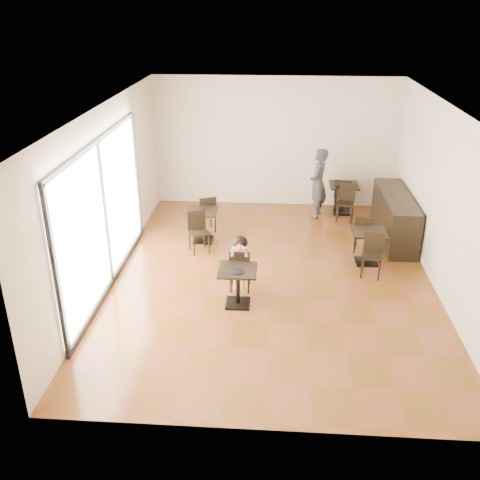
# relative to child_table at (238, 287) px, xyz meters

# --- Properties ---
(floor) EXTENTS (6.00, 8.00, 0.01)m
(floor) POSITION_rel_child_table_xyz_m (0.56, 1.06, -0.34)
(floor) COLOR brown
(floor) RESTS_ON ground
(ceiling) EXTENTS (6.00, 8.00, 0.01)m
(ceiling) POSITION_rel_child_table_xyz_m (0.56, 1.06, 2.86)
(ceiling) COLOR white
(ceiling) RESTS_ON floor
(wall_back) EXTENTS (6.00, 0.01, 3.20)m
(wall_back) POSITION_rel_child_table_xyz_m (0.56, 5.06, 1.26)
(wall_back) COLOR silver
(wall_back) RESTS_ON floor
(wall_front) EXTENTS (6.00, 0.01, 3.20)m
(wall_front) POSITION_rel_child_table_xyz_m (0.56, -2.94, 1.26)
(wall_front) COLOR silver
(wall_front) RESTS_ON floor
(wall_left) EXTENTS (0.01, 8.00, 3.20)m
(wall_left) POSITION_rel_child_table_xyz_m (-2.44, 1.06, 1.26)
(wall_left) COLOR silver
(wall_left) RESTS_ON floor
(wall_right) EXTENTS (0.01, 8.00, 3.20)m
(wall_right) POSITION_rel_child_table_xyz_m (3.56, 1.06, 1.26)
(wall_right) COLOR silver
(wall_right) RESTS_ON floor
(storefront_window) EXTENTS (0.04, 4.50, 2.60)m
(storefront_window) POSITION_rel_child_table_xyz_m (-2.41, 0.56, 1.06)
(storefront_window) COLOR white
(storefront_window) RESTS_ON floor
(child_table) EXTENTS (0.65, 0.65, 0.69)m
(child_table) POSITION_rel_child_table_xyz_m (0.00, 0.00, 0.00)
(child_table) COLOR black
(child_table) RESTS_ON floor
(child_chair) EXTENTS (0.37, 0.37, 0.83)m
(child_chair) POSITION_rel_child_table_xyz_m (0.00, 0.55, 0.07)
(child_chair) COLOR black
(child_chair) RESTS_ON floor
(child) EXTENTS (0.37, 0.52, 1.04)m
(child) POSITION_rel_child_table_xyz_m (0.00, 0.55, 0.18)
(child) COLOR gray
(child) RESTS_ON child_chair
(plate) EXTENTS (0.23, 0.23, 0.01)m
(plate) POSITION_rel_child_table_xyz_m (0.00, -0.10, 0.35)
(plate) COLOR black
(plate) RESTS_ON child_table
(pizza_slice) EXTENTS (0.24, 0.19, 0.06)m
(pizza_slice) POSITION_rel_child_table_xyz_m (0.00, 0.36, 0.56)
(pizza_slice) COLOR #EFB97E
(pizza_slice) RESTS_ON child
(adult_patron) EXTENTS (0.52, 0.68, 1.68)m
(adult_patron) POSITION_rel_child_table_xyz_m (1.60, 4.23, 0.50)
(adult_patron) COLOR #343439
(adult_patron) RESTS_ON floor
(cafe_table_mid) EXTENTS (0.79, 0.79, 0.69)m
(cafe_table_mid) POSITION_rel_child_table_xyz_m (2.45, 1.78, 0.00)
(cafe_table_mid) COLOR black
(cafe_table_mid) RESTS_ON floor
(cafe_table_left) EXTENTS (0.90, 0.90, 0.71)m
(cafe_table_left) POSITION_rel_child_table_xyz_m (-0.96, 2.62, 0.01)
(cafe_table_left) COLOR black
(cafe_table_left) RESTS_ON floor
(cafe_table_back) EXTENTS (0.82, 0.82, 0.73)m
(cafe_table_back) POSITION_rel_child_table_xyz_m (2.25, 4.53, 0.02)
(cafe_table_back) COLOR black
(cafe_table_back) RESTS_ON floor
(chair_mid_a) EXTENTS (0.45, 0.45, 0.83)m
(chair_mid_a) POSITION_rel_child_table_xyz_m (2.45, 2.33, 0.07)
(chair_mid_a) COLOR black
(chair_mid_a) RESTS_ON floor
(chair_mid_b) EXTENTS (0.45, 0.45, 0.83)m
(chair_mid_b) POSITION_rel_child_table_xyz_m (2.45, 1.23, 0.07)
(chair_mid_b) COLOR black
(chair_mid_b) RESTS_ON floor
(chair_left_a) EXTENTS (0.51, 0.51, 0.86)m
(chair_left_a) POSITION_rel_child_table_xyz_m (-0.96, 3.17, 0.09)
(chair_left_a) COLOR black
(chair_left_a) RESTS_ON floor
(chair_left_b) EXTENTS (0.51, 0.51, 0.86)m
(chair_left_b) POSITION_rel_child_table_xyz_m (-0.96, 2.07, 0.09)
(chair_left_b) COLOR black
(chair_left_b) RESTS_ON floor
(chair_back_a) EXTENTS (0.47, 0.47, 0.88)m
(chair_back_a) POSITION_rel_child_table_xyz_m (2.25, 4.56, 0.10)
(chair_back_a) COLOR black
(chair_back_a) RESTS_ON floor
(chair_back_b) EXTENTS (0.47, 0.47, 0.88)m
(chair_back_b) POSITION_rel_child_table_xyz_m (2.25, 3.98, 0.10)
(chair_back_b) COLOR black
(chair_back_b) RESTS_ON floor
(service_counter) EXTENTS (0.60, 2.40, 1.00)m
(service_counter) POSITION_rel_child_table_xyz_m (3.21, 3.06, 0.16)
(service_counter) COLOR black
(service_counter) RESTS_ON floor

